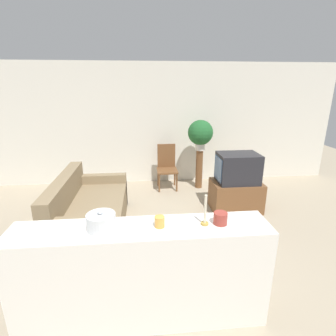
{
  "coord_description": "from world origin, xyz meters",
  "views": [
    {
      "loc": [
        0.04,
        -2.55,
        2.22
      ],
      "look_at": [
        0.45,
        1.72,
        0.85
      ],
      "focal_mm": 28.0,
      "sensor_mm": 36.0,
      "label": 1
    }
  ],
  "objects_px": {
    "potted_plant": "(200,133)",
    "decorative_bowl": "(101,222)",
    "wooden_chair": "(167,165)",
    "television": "(238,168)",
    "couch": "(89,211)"
  },
  "relations": [
    {
      "from": "television",
      "to": "decorative_bowl",
      "type": "xyz_separation_m",
      "value": [
        -2.04,
        -2.23,
        0.28
      ]
    },
    {
      "from": "television",
      "to": "potted_plant",
      "type": "relative_size",
      "value": 1.11
    },
    {
      "from": "wooden_chair",
      "to": "decorative_bowl",
      "type": "xyz_separation_m",
      "value": [
        -0.89,
        -3.45,
        0.57
      ]
    },
    {
      "from": "potted_plant",
      "to": "decorative_bowl",
      "type": "height_order",
      "value": "potted_plant"
    },
    {
      "from": "wooden_chair",
      "to": "potted_plant",
      "type": "relative_size",
      "value": 1.5
    },
    {
      "from": "decorative_bowl",
      "to": "wooden_chair",
      "type": "bearing_deg",
      "value": 75.6
    },
    {
      "from": "wooden_chair",
      "to": "decorative_bowl",
      "type": "distance_m",
      "value": 3.61
    },
    {
      "from": "wooden_chair",
      "to": "television",
      "type": "bearing_deg",
      "value": -46.69
    },
    {
      "from": "television",
      "to": "wooden_chair",
      "type": "relative_size",
      "value": 0.74
    },
    {
      "from": "television",
      "to": "potted_plant",
      "type": "bearing_deg",
      "value": 110.99
    },
    {
      "from": "television",
      "to": "couch",
      "type": "bearing_deg",
      "value": -170.08
    },
    {
      "from": "couch",
      "to": "potted_plant",
      "type": "bearing_deg",
      "value": 37.04
    },
    {
      "from": "wooden_chair",
      "to": "potted_plant",
      "type": "bearing_deg",
      "value": -6.24
    },
    {
      "from": "potted_plant",
      "to": "television",
      "type": "bearing_deg",
      "value": -69.01
    },
    {
      "from": "wooden_chair",
      "to": "potted_plant",
      "type": "distance_m",
      "value": 1.01
    }
  ]
}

